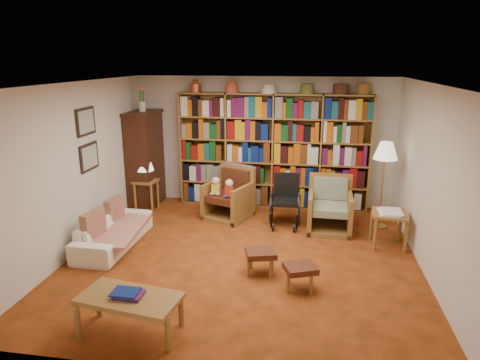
% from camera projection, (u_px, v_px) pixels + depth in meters
% --- Properties ---
extents(floor, '(5.00, 5.00, 0.00)m').
position_uv_depth(floor, '(244.00, 256.00, 6.32)').
color(floor, '#9E4118').
rests_on(floor, ground).
extents(ceiling, '(5.00, 5.00, 0.00)m').
position_uv_depth(ceiling, '(244.00, 84.00, 5.64)').
color(ceiling, white).
rests_on(ceiling, wall_back).
extents(wall_back, '(5.00, 0.00, 5.00)m').
position_uv_depth(wall_back, '(264.00, 142.00, 8.35)').
color(wall_back, silver).
rests_on(wall_back, floor).
extents(wall_front, '(5.00, 0.00, 5.00)m').
position_uv_depth(wall_front, '(198.00, 251.00, 3.61)').
color(wall_front, silver).
rests_on(wall_front, floor).
extents(wall_left, '(0.00, 5.00, 5.00)m').
position_uv_depth(wall_left, '(78.00, 168.00, 6.37)').
color(wall_left, silver).
rests_on(wall_left, floor).
extents(wall_right, '(0.00, 5.00, 5.00)m').
position_uv_depth(wall_right, '(432.00, 183.00, 5.59)').
color(wall_right, silver).
rests_on(wall_right, floor).
extents(bookshelf, '(3.60, 0.30, 2.42)m').
position_uv_depth(bookshelf, '(273.00, 148.00, 8.18)').
color(bookshelf, olive).
rests_on(bookshelf, floor).
extents(curio_cabinet, '(0.50, 0.95, 2.40)m').
position_uv_depth(curio_cabinet, '(145.00, 158.00, 8.31)').
color(curio_cabinet, '#3C1A10').
rests_on(curio_cabinet, floor).
extents(framed_pictures, '(0.03, 0.52, 0.97)m').
position_uv_depth(framed_pictures, '(87.00, 139.00, 6.55)').
color(framed_pictures, black).
rests_on(framed_pictures, wall_left).
extents(sofa, '(1.62, 0.66, 0.47)m').
position_uv_depth(sofa, '(114.00, 232.00, 6.62)').
color(sofa, white).
rests_on(sofa, floor).
extents(sofa_throw, '(0.85, 1.44, 0.04)m').
position_uv_depth(sofa_throw, '(116.00, 228.00, 6.59)').
color(sofa_throw, beige).
rests_on(sofa_throw, sofa).
extents(cushion_left, '(0.17, 0.41, 0.40)m').
position_uv_depth(cushion_left, '(115.00, 211.00, 6.91)').
color(cushion_left, maroon).
rests_on(cushion_left, sofa).
extents(cushion_right, '(0.21, 0.43, 0.42)m').
position_uv_depth(cushion_right, '(93.00, 227.00, 6.25)').
color(cushion_right, maroon).
rests_on(cushion_right, sofa).
extents(side_table_lamp, '(0.43, 0.43, 0.59)m').
position_uv_depth(side_table_lamp, '(146.00, 188.00, 8.14)').
color(side_table_lamp, olive).
rests_on(side_table_lamp, floor).
extents(table_lamp, '(0.33, 0.33, 0.46)m').
position_uv_depth(table_lamp, '(145.00, 165.00, 8.01)').
color(table_lamp, gold).
rests_on(table_lamp, side_table_lamp).
extents(armchair_leather, '(1.00, 1.00, 0.93)m').
position_uv_depth(armchair_leather, '(229.00, 196.00, 7.86)').
color(armchair_leather, olive).
rests_on(armchair_leather, floor).
extents(armchair_sage, '(0.74, 0.77, 0.91)m').
position_uv_depth(armchair_sage, '(329.00, 209.00, 7.28)').
color(armchair_sage, olive).
rests_on(armchair_sage, floor).
extents(wheelchair, '(0.52, 0.72, 0.90)m').
position_uv_depth(wheelchair, '(286.00, 202.00, 7.46)').
color(wheelchair, black).
rests_on(wheelchair, floor).
extents(floor_lamp, '(0.40, 0.40, 1.50)m').
position_uv_depth(floor_lamp, '(386.00, 154.00, 7.08)').
color(floor_lamp, gold).
rests_on(floor_lamp, floor).
extents(side_table_papers, '(0.57, 0.57, 0.57)m').
position_uv_depth(side_table_papers, '(389.00, 218.00, 6.56)').
color(side_table_papers, olive).
rests_on(side_table_papers, floor).
extents(footstool_a, '(0.47, 0.43, 0.34)m').
position_uv_depth(footstool_a, '(261.00, 255.00, 5.76)').
color(footstool_a, '#4A2413').
rests_on(footstool_a, floor).
extents(footstool_b, '(0.48, 0.44, 0.33)m').
position_uv_depth(footstool_b, '(300.00, 270.00, 5.36)').
color(footstool_b, '#4A2413').
rests_on(footstool_b, floor).
extents(coffee_table, '(1.12, 0.68, 0.49)m').
position_uv_depth(coffee_table, '(130.00, 301.00, 4.46)').
color(coffee_table, olive).
rests_on(coffee_table, floor).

